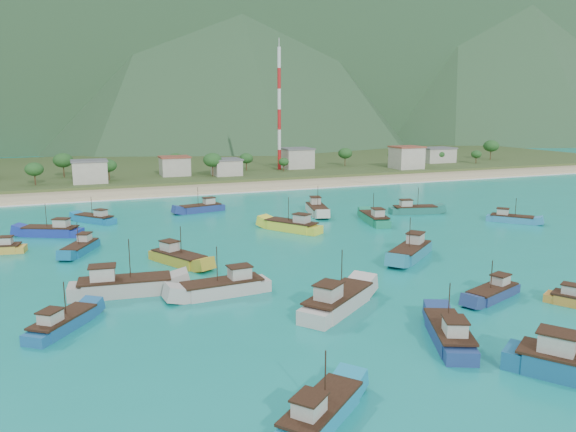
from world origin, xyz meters
name	(u,v)px	position (x,y,z in m)	size (l,w,h in m)	color
ground	(293,256)	(0.00, 0.00, 0.00)	(600.00, 600.00, 0.00)	#0B7781
beach	(191,190)	(0.00, 79.00, 0.00)	(400.00, 18.00, 1.20)	beige
land	(158,169)	(0.00, 140.00, 0.00)	(400.00, 110.00, 2.40)	#385123
surf_line	(198,195)	(0.00, 69.50, 0.00)	(400.00, 2.50, 0.08)	white
village	(244,163)	(23.68, 103.25, 4.82)	(215.81, 30.73, 7.71)	beige
vegetation	(182,165)	(2.19, 103.83, 5.13)	(272.40, 25.69, 8.63)	#235623
radio_tower	(279,109)	(38.56, 108.00, 23.09)	(1.20, 1.20, 42.98)	red
boat_0	(493,294)	(16.18, -28.33, 0.61)	(9.73, 5.89, 5.53)	navy
boat_1	(178,259)	(-18.25, 2.48, 0.79)	(7.93, 11.30, 6.52)	gold
boat_3	(511,219)	(53.35, 8.47, 0.63)	(8.38, 9.07, 5.64)	teal
boat_5	(123,287)	(-27.67, -9.41, 1.02)	(13.50, 5.35, 7.76)	#A9A297
boat_6	(62,324)	(-35.06, -19.21, 0.64)	(8.05, 9.40, 5.68)	#1A5A92
boat_8	(292,226)	(7.12, 17.71, 0.89)	(9.54, 11.93, 7.07)	yellow
boat_9	(449,335)	(2.28, -37.63, 0.80)	(7.62, 11.51, 6.59)	navy
boat_10	(52,232)	(-36.89, 30.43, 0.81)	(11.50, 7.92, 6.62)	#1B329F
boat_14	(202,209)	(-4.84, 44.55, 0.74)	(10.94, 5.15, 6.22)	navy
boat_16	(95,219)	(-28.60, 40.75, 0.66)	(8.47, 9.38, 5.78)	#1473AA
boat_17	(411,252)	(17.41, -7.94, 0.93)	(11.84, 10.50, 7.25)	teal
boat_18	(320,414)	(-16.46, -46.36, 0.71)	(9.90, 8.80, 6.07)	#1A8CB5
boat_19	(374,219)	(26.10, 18.54, 0.83)	(5.54, 11.80, 6.71)	#17825C
boat_21	(414,210)	(39.92, 24.44, 0.77)	(11.28, 5.72, 6.40)	#1E6C5F
boat_24	(224,288)	(-15.40, -14.30, 0.87)	(11.99, 4.34, 6.95)	#BAAFA8
boat_25	(337,302)	(-4.27, -24.89, 1.01)	(12.73, 10.88, 7.69)	beige
boat_26	(317,210)	(19.08, 32.30, 0.88)	(6.26, 12.32, 6.99)	beige
boat_27	(81,248)	(-32.15, 15.55, 0.64)	(6.75, 9.94, 5.71)	#116594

